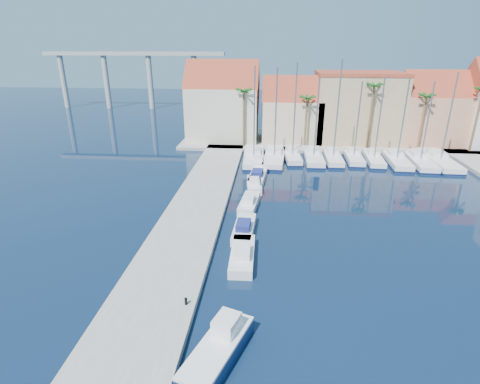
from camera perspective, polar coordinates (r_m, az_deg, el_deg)
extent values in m
plane|color=#081931|center=(24.74, 7.36, -19.72)|extent=(260.00, 260.00, 0.00)
cube|color=gray|center=(36.66, -7.58, -4.50)|extent=(6.00, 77.00, 0.50)
cube|color=gray|center=(69.43, 14.36, 7.59)|extent=(54.00, 16.00, 0.50)
cylinder|color=black|center=(25.50, -8.24, -16.16)|extent=(0.19, 0.19, 0.48)
cube|color=#0D214F|center=(22.44, -3.45, -23.32)|extent=(3.76, 6.05, 0.86)
cube|color=white|center=(22.07, -3.48, -22.35)|extent=(3.76, 6.05, 0.19)
cube|color=white|center=(22.46, -2.04, -19.56)|extent=(1.69, 1.87, 1.05)
cube|color=white|center=(30.57, 0.37, -9.66)|extent=(1.92, 5.76, 0.80)
cube|color=white|center=(29.72, 0.30, -9.08)|extent=(1.31, 2.02, 0.60)
cube|color=white|center=(34.59, 0.62, -5.70)|extent=(1.98, 5.52, 0.80)
cube|color=navy|center=(33.79, 0.52, -5.06)|extent=(1.30, 1.96, 0.60)
cube|color=white|center=(40.10, 1.42, -1.71)|extent=(2.21, 5.46, 0.80)
cube|color=white|center=(39.35, 1.31, -1.08)|extent=(1.37, 1.97, 0.60)
cube|color=white|center=(45.35, 2.18, 1.11)|extent=(2.05, 5.25, 0.80)
cube|color=white|center=(44.63, 2.21, 1.72)|extent=(1.29, 1.89, 0.60)
cube|color=white|center=(48.33, 2.72, 2.41)|extent=(2.40, 6.12, 0.80)
cube|color=navy|center=(47.54, 2.64, 2.97)|extent=(1.51, 2.20, 0.60)
cube|color=white|center=(54.10, 2.82, 4.52)|extent=(1.81, 5.08, 0.80)
cube|color=white|center=(53.41, 2.83, 5.08)|extent=(1.19, 1.80, 0.60)
cube|color=white|center=(56.25, 2.11, 5.31)|extent=(3.27, 11.16, 1.00)
cube|color=#0E1C47|center=(56.34, 2.11, 5.00)|extent=(3.33, 11.22, 0.28)
cube|color=white|center=(57.10, 2.14, 6.39)|extent=(2.13, 3.39, 0.60)
cylinder|color=slate|center=(54.20, 2.20, 12.03)|extent=(0.20, 0.20, 12.54)
cube|color=white|center=(56.48, 5.29, 5.30)|extent=(3.61, 11.12, 1.00)
cube|color=#0E1C47|center=(56.57, 5.28, 4.99)|extent=(3.67, 11.19, 0.28)
cube|color=white|center=(57.32, 5.39, 6.37)|extent=(2.22, 3.42, 0.60)
cylinder|color=slate|center=(54.45, 5.49, 11.90)|extent=(0.20, 0.20, 12.37)
cube|color=white|center=(57.22, 7.94, 5.40)|extent=(2.69, 8.33, 1.00)
cube|color=#0E1C47|center=(57.31, 7.92, 5.09)|extent=(2.76, 8.39, 0.28)
cube|color=white|center=(57.79, 7.89, 6.39)|extent=(1.66, 2.56, 0.60)
cylinder|color=slate|center=(55.30, 8.37, 12.26)|extent=(0.20, 0.20, 13.01)
cube|color=white|center=(57.47, 11.10, 5.27)|extent=(2.59, 9.75, 1.00)
cube|color=#0E1C47|center=(57.56, 11.08, 4.96)|extent=(2.65, 9.81, 0.28)
cube|color=white|center=(58.19, 11.07, 6.29)|extent=(1.79, 2.93, 0.60)
cylinder|color=slate|center=(55.65, 11.59, 11.04)|extent=(0.20, 0.20, 10.96)
cube|color=white|center=(57.70, 13.94, 5.10)|extent=(2.36, 8.67, 1.00)
cube|color=#0E1C47|center=(57.79, 13.91, 4.79)|extent=(2.42, 8.73, 0.28)
cube|color=white|center=(58.31, 13.90, 6.09)|extent=(1.61, 2.61, 0.60)
cylinder|color=slate|center=(55.74, 14.67, 12.10)|extent=(0.20, 0.20, 13.43)
cube|color=white|center=(58.83, 16.87, 5.11)|extent=(2.58, 8.64, 1.00)
cube|color=#0E1C47|center=(58.92, 16.84, 4.82)|extent=(2.65, 8.71, 0.28)
cube|color=white|center=(59.44, 16.83, 6.09)|extent=(1.66, 2.63, 0.60)
cylinder|color=slate|center=(57.14, 17.56, 10.54)|extent=(0.20, 0.20, 10.53)
cube|color=white|center=(58.86, 19.66, 4.79)|extent=(2.73, 8.48, 1.00)
cube|color=#0E1C47|center=(58.94, 19.62, 4.49)|extent=(2.80, 8.54, 0.28)
cube|color=white|center=(59.44, 19.62, 5.75)|extent=(1.69, 2.60, 0.60)
cylinder|color=slate|center=(57.12, 20.50, 10.51)|extent=(0.20, 0.20, 11.17)
cube|color=white|center=(59.52, 22.66, 4.55)|extent=(3.08, 10.07, 1.00)
cube|color=#0E1C47|center=(59.60, 22.61, 4.25)|extent=(3.14, 10.13, 0.28)
cube|color=white|center=(60.24, 22.55, 5.55)|extent=(1.96, 3.07, 0.60)
cylinder|color=slate|center=(57.75, 23.63, 10.08)|extent=(0.20, 0.20, 10.97)
cube|color=white|center=(60.30, 25.62, 4.29)|extent=(3.16, 10.22, 1.00)
cube|color=#0E1C47|center=(60.39, 25.57, 4.00)|extent=(3.23, 10.28, 0.28)
cube|color=white|center=(61.02, 25.48, 5.29)|extent=(2.00, 3.12, 0.60)
cylinder|color=slate|center=(58.57, 26.68, 9.61)|extent=(0.20, 0.20, 10.72)
cube|color=white|center=(61.75, 28.02, 4.24)|extent=(3.11, 11.27, 1.00)
cube|color=#0E1C47|center=(61.83, 27.97, 3.96)|extent=(3.17, 11.33, 0.28)
cube|color=white|center=(62.55, 27.79, 5.25)|extent=(2.10, 3.40, 0.60)
cylinder|color=slate|center=(59.91, 29.29, 9.95)|extent=(0.20, 0.20, 11.89)
cube|color=beige|center=(67.11, -2.57, 11.91)|extent=(12.00, 9.00, 9.00)
cube|color=maroon|center=(66.50, -2.64, 15.74)|extent=(12.30, 9.00, 9.00)
cube|color=#C4AB8A|center=(66.82, 7.89, 10.82)|extent=(10.00, 8.00, 7.00)
cube|color=maroon|center=(66.26, 8.05, 13.79)|extent=(10.30, 8.00, 8.00)
cube|color=tan|center=(68.90, 17.32, 12.08)|extent=(14.00, 10.00, 11.00)
cube|color=maroon|center=(68.28, 17.87, 16.83)|extent=(14.20, 10.20, 0.50)
cube|color=tan|center=(71.68, 26.88, 9.87)|extent=(10.00, 8.00, 8.00)
cube|color=maroon|center=(71.13, 27.43, 13.00)|extent=(10.30, 8.00, 8.00)
cylinder|color=brown|center=(61.80, 0.58, 11.09)|extent=(0.36, 0.36, 9.00)
sphere|color=#185419|center=(61.16, 0.59, 15.10)|extent=(2.60, 2.60, 2.60)
cylinder|color=brown|center=(61.96, 9.99, 10.33)|extent=(0.36, 0.36, 8.00)
sphere|color=#185419|center=(61.34, 10.23, 13.86)|extent=(2.60, 2.60, 2.60)
cylinder|color=brown|center=(63.44, 19.24, 10.65)|extent=(0.36, 0.36, 10.00)
sphere|color=#185419|center=(62.80, 19.79, 14.98)|extent=(2.60, 2.60, 2.60)
cylinder|color=brown|center=(65.96, 25.98, 9.40)|extent=(0.36, 0.36, 8.50)
sphere|color=#185419|center=(65.37, 26.58, 12.89)|extent=(2.60, 2.60, 2.60)
cylinder|color=brown|center=(69.13, 32.31, 9.15)|extent=(0.36, 0.36, 9.50)
cube|color=#9E9E99|center=(107.07, -16.02, 19.61)|extent=(48.00, 2.20, 0.90)
cylinder|color=#9E9E99|center=(115.80, -25.28, 15.05)|extent=(1.40, 1.40, 14.00)
cylinder|color=#9E9E99|center=(110.43, -19.67, 15.59)|extent=(1.40, 1.40, 14.00)
cylinder|color=#9E9E99|center=(106.15, -13.52, 16.03)|extent=(1.40, 1.40, 14.00)
cylinder|color=#9E9E99|center=(103.10, -6.90, 16.29)|extent=(1.40, 1.40, 14.00)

